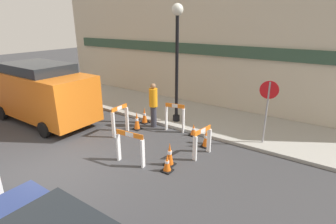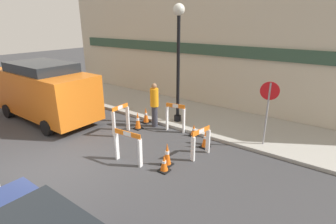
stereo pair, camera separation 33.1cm
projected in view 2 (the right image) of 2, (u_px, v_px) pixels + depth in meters
ground_plane at (55, 168)px, 7.72m from camera, size 60.00×60.00×0.00m
sidewalk_slab at (176, 111)px, 12.36m from camera, size 18.00×3.35×0.12m
storefront_facade at (197, 50)px, 12.79m from camera, size 18.00×0.22×5.50m
streetlamp_post at (178, 48)px, 10.03m from camera, size 0.44×0.44×4.59m
stop_sign at (268, 103)px, 8.48m from camera, size 0.59×0.16×2.17m
barricade_0 at (175, 117)px, 10.09m from camera, size 0.78×0.29×1.12m
barricade_1 at (121, 119)px, 9.89m from camera, size 0.16×0.81×1.13m
barricade_2 at (128, 146)px, 7.81m from camera, size 0.96×0.23×1.04m
barricade_3 at (201, 142)px, 8.20m from camera, size 0.24×0.83×0.96m
traffic_cone_0 at (138, 121)px, 10.38m from camera, size 0.30×0.30×0.72m
traffic_cone_1 at (205, 139)px, 8.86m from camera, size 0.30×0.30×0.66m
traffic_cone_2 at (194, 131)px, 9.79m from camera, size 0.30×0.30×0.45m
traffic_cone_3 at (167, 154)px, 7.76m from camera, size 0.30×0.30×0.73m
traffic_cone_4 at (146, 115)px, 11.02m from camera, size 0.30×0.30×0.69m
traffic_cone_5 at (164, 164)px, 7.47m from camera, size 0.30×0.30×0.52m
person_worker at (154, 104)px, 10.43m from camera, size 0.48×0.48×1.80m
work_van at (45, 89)px, 11.12m from camera, size 5.20×2.18×2.47m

